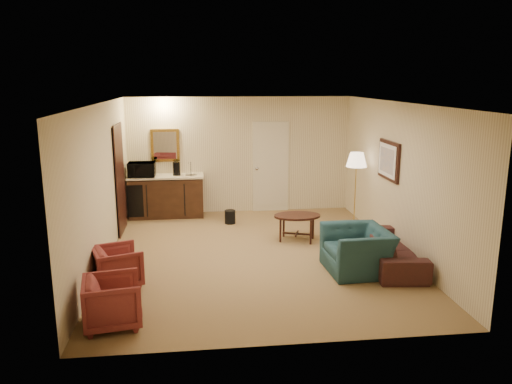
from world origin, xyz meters
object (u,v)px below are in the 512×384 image
Objects in this scene: wetbar_cabinet at (166,196)px; sofa at (391,243)px; waste_bin at (230,217)px; teal_armchair at (357,243)px; coffee_maker at (177,169)px; rose_chair_far at (113,299)px; coffee_table at (297,228)px; floor_lamp at (355,190)px; rose_chair_near at (118,264)px; microwave at (142,168)px.

wetbar_cabinet reaches higher than sofa.
sofa is 6.75× the size of waste_bin.
teal_armchair is at bearing 115.17° from sofa.
teal_armchair is at bearing -43.14° from coffee_maker.
rose_chair_far is at bearing -111.95° from waste_bin.
coffee_maker is at bearing -144.22° from teal_armchair.
coffee_table is at bearing -161.48° from teal_armchair.
wetbar_cabinet is at bearing 54.65° from sofa.
wetbar_cabinet is 1.05× the size of floor_lamp.
rose_chair_far reaches higher than waste_bin.
coffee_maker reaches higher than rose_chair_far.
sofa is at bearing -78.76° from rose_chair_far.
rose_chair_far is 0.44× the size of floor_lamp.
coffee_table is 1.74m from waste_bin.
waste_bin is 1.62m from coffee_maker.
coffee_maker is (-2.28, 2.02, 0.82)m from coffee_table.
floor_lamp reaches higher than waste_bin.
waste_bin is (1.35, -0.72, -0.32)m from wetbar_cabinet.
wetbar_cabinet is at bearing -141.80° from teal_armchair.
sofa is 1.22× the size of floor_lamp.
floor_lamp reaches higher than teal_armchair.
rose_chair_near is at bearing -149.58° from coffee_table.
sofa is at bearing -36.72° from microwave.
floor_lamp reaches higher than microwave.
coffee_maker is (0.74, 0.09, -0.05)m from microwave.
microwave is (-0.50, -0.07, 0.65)m from wetbar_cabinet.
teal_armchair is 3.67m from rose_chair_near.
microwave reaches higher than rose_chair_far.
microwave is (-3.03, 1.93, 0.86)m from coffee_table.
sofa is 4.99m from coffee_maker.
rose_chair_near is at bearing -92.92° from coffee_maker.
sofa reaches higher than waste_bin.
coffee_maker reaches higher than teal_armchair.
teal_armchair is 1.22× the size of coffee_table.
coffee_table is 1.58m from floor_lamp.
microwave reaches higher than sofa.
teal_armchair is at bearing -48.85° from wetbar_cabinet.
rose_chair_near reaches higher than coffee_table.
microwave is at bearing 160.52° from waste_bin.
coffee_maker is (-1.11, 0.74, 0.92)m from waste_bin.
rose_chair_near is 3.51m from coffee_table.
coffee_table is at bearing -79.09° from rose_chair_near.
coffee_maker is (-2.92, 3.64, 0.60)m from teal_armchair.
microwave is (0.00, 3.71, 0.78)m from rose_chair_near.
teal_armchair is at bearing -43.02° from microwave.
teal_armchair reaches higher than wetbar_cabinet.
microwave is at bearing -19.51° from rose_chair_near.
rose_chair_near is 5.02m from floor_lamp.
floor_lamp is (1.32, 0.68, 0.53)m from coffee_table.
waste_bin is (-2.50, 0.60, -0.64)m from floor_lamp.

